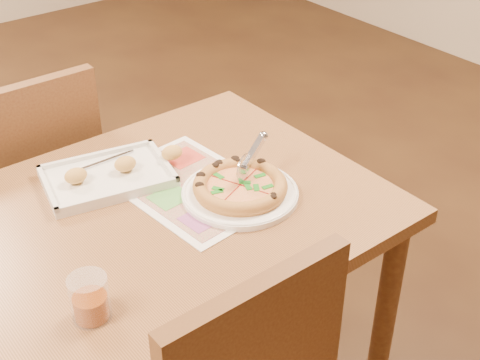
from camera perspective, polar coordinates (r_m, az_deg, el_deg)
dining_table at (r=1.67m, az=-9.84°, el=-6.22°), size 1.30×0.85×0.72m
chair_far at (r=2.17m, az=-17.57°, el=0.59°), size 0.42×0.42×0.47m
plate at (r=1.69m, az=0.00°, el=-1.19°), size 0.36×0.36×0.02m
pizza at (r=1.68m, az=0.01°, el=-0.54°), size 0.24×0.24×0.04m
pizza_cutter at (r=1.70m, az=0.92°, el=2.00°), size 0.14×0.07×0.09m
appetizer_tray at (r=1.78m, az=-10.92°, el=0.39°), size 0.39×0.29×0.06m
glass_tumbler at (r=1.37m, az=-12.68°, el=-10.01°), size 0.08×0.08×0.10m
menu at (r=1.73m, az=-4.11°, el=-0.57°), size 0.35×0.46×0.00m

